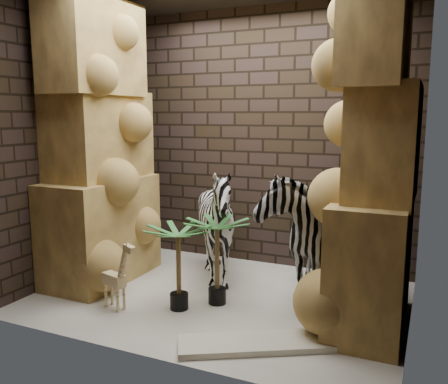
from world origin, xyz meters
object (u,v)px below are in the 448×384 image
at_px(zebra_right, 301,220).
at_px(surfboard, 267,343).
at_px(zebra_left, 217,231).
at_px(giraffe_toy, 114,272).
at_px(palm_back, 179,268).
at_px(palm_front, 217,261).

bearing_deg(zebra_right, surfboard, -97.96).
xyz_separation_m(zebra_left, giraffe_toy, (-0.58, -1.01, -0.22)).
relative_size(palm_back, surfboard, 0.58).
distance_m(giraffe_toy, palm_front, 0.96).
relative_size(zebra_right, palm_back, 1.93).
bearing_deg(surfboard, palm_front, 109.83).
height_order(zebra_left, giraffe_toy, zebra_left).
distance_m(palm_back, surfboard, 1.10).
bearing_deg(zebra_left, zebra_right, 11.66).
height_order(zebra_right, giraffe_toy, zebra_right).
relative_size(palm_front, surfboard, 0.61).
relative_size(zebra_left, palm_front, 1.51).
bearing_deg(zebra_left, palm_front, -53.60).
distance_m(zebra_left, giraffe_toy, 1.18).
relative_size(zebra_right, zebra_left, 1.22).
height_order(zebra_left, palm_back, zebra_left).
relative_size(zebra_right, palm_front, 1.84).
distance_m(zebra_left, surfboard, 1.56).
xyz_separation_m(palm_front, surfboard, (0.71, -0.60, -0.39)).
distance_m(zebra_right, zebra_left, 0.92).
height_order(zebra_right, surfboard, zebra_right).
height_order(palm_front, surfboard, palm_front).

